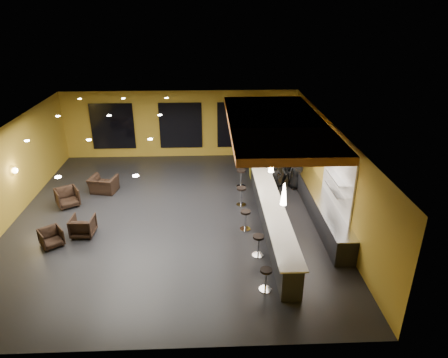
{
  "coord_description": "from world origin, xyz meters",
  "views": [
    {
      "loc": [
        1.41,
        -13.62,
        7.68
      ],
      "look_at": [
        2.0,
        0.5,
        1.3
      ],
      "focal_mm": 32.0,
      "sensor_mm": 36.0,
      "label": 1
    }
  ],
  "objects_px": {
    "staff_a": "(275,180)",
    "armchair_d": "(104,185)",
    "column": "(257,142)",
    "armchair_c": "(67,197)",
    "armchair_b": "(83,226)",
    "bar_stool_0": "(266,277)",
    "pendant_0": "(284,194)",
    "bar_stool_2": "(245,218)",
    "prep_counter": "(321,209)",
    "pendant_1": "(271,163)",
    "staff_c": "(296,173)",
    "armchair_a": "(51,238)",
    "bar_stool_3": "(241,194)",
    "staff_b": "(289,172)",
    "bar_counter": "(271,215)",
    "pendant_2": "(262,140)",
    "bar_stool_4": "(241,176)",
    "bar_stool_1": "(258,243)"
  },
  "relations": [
    {
      "from": "prep_counter",
      "to": "pendant_0",
      "type": "bearing_deg",
      "value": -128.66
    },
    {
      "from": "pendant_0",
      "to": "armchair_a",
      "type": "relative_size",
      "value": 1.0
    },
    {
      "from": "column",
      "to": "bar_stool_1",
      "type": "relative_size",
      "value": 4.66
    },
    {
      "from": "armchair_a",
      "to": "bar_stool_2",
      "type": "xyz_separation_m",
      "value": [
        6.67,
        0.77,
        0.17
      ]
    },
    {
      "from": "prep_counter",
      "to": "bar_stool_3",
      "type": "bearing_deg",
      "value": 156.68
    },
    {
      "from": "pendant_0",
      "to": "bar_stool_2",
      "type": "distance_m",
      "value": 2.8
    },
    {
      "from": "bar_counter",
      "to": "bar_stool_3",
      "type": "height_order",
      "value": "bar_counter"
    },
    {
      "from": "pendant_0",
      "to": "bar_stool_3",
      "type": "height_order",
      "value": "pendant_0"
    },
    {
      "from": "staff_b",
      "to": "armchair_c",
      "type": "xyz_separation_m",
      "value": [
        -9.24,
        -1.36,
        -0.37
      ]
    },
    {
      "from": "armchair_c",
      "to": "bar_stool_1",
      "type": "bearing_deg",
      "value": -58.98
    },
    {
      "from": "pendant_1",
      "to": "bar_stool_1",
      "type": "relative_size",
      "value": 0.93
    },
    {
      "from": "pendant_0",
      "to": "bar_stool_1",
      "type": "bearing_deg",
      "value": 160.81
    },
    {
      "from": "staff_a",
      "to": "staff_c",
      "type": "distance_m",
      "value": 1.3
    },
    {
      "from": "staff_c",
      "to": "armchair_c",
      "type": "height_order",
      "value": "staff_c"
    },
    {
      "from": "pendant_1",
      "to": "armchair_a",
      "type": "bearing_deg",
      "value": -169.58
    },
    {
      "from": "staff_a",
      "to": "armchair_d",
      "type": "relative_size",
      "value": 1.37
    },
    {
      "from": "staff_a",
      "to": "bar_stool_3",
      "type": "xyz_separation_m",
      "value": [
        -1.46,
        -0.75,
        -0.24
      ]
    },
    {
      "from": "armchair_b",
      "to": "bar_stool_2",
      "type": "relative_size",
      "value": 1.05
    },
    {
      "from": "armchair_d",
      "to": "bar_stool_1",
      "type": "relative_size",
      "value": 1.46
    },
    {
      "from": "column",
      "to": "staff_b",
      "type": "relative_size",
      "value": 2.32
    },
    {
      "from": "bar_stool_4",
      "to": "bar_stool_0",
      "type": "bearing_deg",
      "value": -88.87
    },
    {
      "from": "pendant_0",
      "to": "bar_stool_3",
      "type": "bearing_deg",
      "value": 103.98
    },
    {
      "from": "armchair_d",
      "to": "bar_stool_0",
      "type": "xyz_separation_m",
      "value": [
        6.14,
        -6.69,
        0.11
      ]
    },
    {
      "from": "armchair_a",
      "to": "bar_stool_4",
      "type": "height_order",
      "value": "bar_stool_4"
    },
    {
      "from": "column",
      "to": "pendant_2",
      "type": "xyz_separation_m",
      "value": [
        0.0,
        -1.6,
        0.6
      ]
    },
    {
      "from": "column",
      "to": "armchair_c",
      "type": "height_order",
      "value": "column"
    },
    {
      "from": "armchair_d",
      "to": "pendant_0",
      "type": "bearing_deg",
      "value": 154.08
    },
    {
      "from": "staff_c",
      "to": "armchair_a",
      "type": "distance_m",
      "value": 10.11
    },
    {
      "from": "staff_c",
      "to": "armchair_a",
      "type": "relative_size",
      "value": 2.13
    },
    {
      "from": "pendant_1",
      "to": "bar_stool_2",
      "type": "xyz_separation_m",
      "value": [
        -0.94,
        -0.63,
        -1.86
      ]
    },
    {
      "from": "armchair_c",
      "to": "bar_stool_0",
      "type": "relative_size",
      "value": 1.17
    },
    {
      "from": "armchair_d",
      "to": "staff_b",
      "type": "bearing_deg",
      "value": -167.45
    },
    {
      "from": "armchair_a",
      "to": "armchair_c",
      "type": "bearing_deg",
      "value": 59.52
    },
    {
      "from": "staff_b",
      "to": "bar_stool_0",
      "type": "bearing_deg",
      "value": -93.15
    },
    {
      "from": "pendant_1",
      "to": "staff_a",
      "type": "bearing_deg",
      "value": 75.5
    },
    {
      "from": "staff_b",
      "to": "pendant_2",
      "type": "bearing_deg",
      "value": -151.6
    },
    {
      "from": "armchair_a",
      "to": "armchair_d",
      "type": "distance_m",
      "value": 4.2
    },
    {
      "from": "armchair_a",
      "to": "armchair_c",
      "type": "distance_m",
      "value": 2.92
    },
    {
      "from": "pendant_0",
      "to": "armchair_d",
      "type": "xyz_separation_m",
      "value": [
        -6.8,
        5.23,
        -1.99
      ]
    },
    {
      "from": "column",
      "to": "bar_stool_2",
      "type": "bearing_deg",
      "value": -101.26
    },
    {
      "from": "bar_stool_1",
      "to": "bar_stool_2",
      "type": "bearing_deg",
      "value": 99.25
    },
    {
      "from": "staff_a",
      "to": "bar_stool_2",
      "type": "height_order",
      "value": "staff_a"
    },
    {
      "from": "armchair_c",
      "to": "bar_stool_2",
      "type": "height_order",
      "value": "armchair_c"
    },
    {
      "from": "armchair_c",
      "to": "bar_stool_0",
      "type": "distance_m",
      "value": 9.12
    },
    {
      "from": "armchair_b",
      "to": "bar_stool_0",
      "type": "xyz_separation_m",
      "value": [
        6.05,
        -3.21,
        0.1
      ]
    },
    {
      "from": "prep_counter",
      "to": "pendant_1",
      "type": "distance_m",
      "value": 2.77
    },
    {
      "from": "staff_c",
      "to": "pendant_1",
      "type": "bearing_deg",
      "value": -127.83
    },
    {
      "from": "pendant_1",
      "to": "bar_stool_3",
      "type": "relative_size",
      "value": 0.88
    },
    {
      "from": "bar_stool_1",
      "to": "pendant_2",
      "type": "bearing_deg",
      "value": 81.94
    },
    {
      "from": "armchair_d",
      "to": "pendant_1",
      "type": "bearing_deg",
      "value": 169.77
    }
  ]
}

